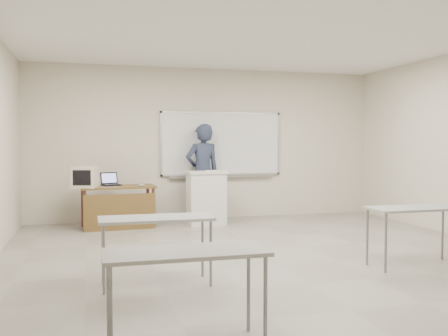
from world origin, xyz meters
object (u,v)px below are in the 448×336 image
object	(u,v)px
instructor_desk	(118,199)
podium	(206,198)
crt_monitor	(86,177)
laptop	(112,182)
mouse	(141,185)
keyboard	(215,171)
presenter	(203,172)
whiteboard	(222,145)

from	to	relation	value
instructor_desk	podium	size ratio (longest dim) A/B	1.31
podium	crt_monitor	distance (m)	2.19
podium	laptop	size ratio (longest dim) A/B	3.14
instructor_desk	laptop	xyz separation A→B (m)	(-0.10, 0.26, 0.28)
podium	mouse	xyz separation A→B (m)	(-1.20, -0.10, 0.27)
instructor_desk	crt_monitor	world-z (taller)	crt_monitor
keyboard	presenter	distance (m)	0.65
whiteboard	crt_monitor	world-z (taller)	whiteboard
instructor_desk	laptop	distance (m)	0.40
whiteboard	keyboard	xyz separation A→B (m)	(-0.35, -0.89, -0.48)
crt_monitor	presenter	distance (m)	2.27
keyboard	presenter	size ratio (longest dim) A/B	0.22
laptop	crt_monitor	bearing A→B (deg)	-165.18
instructor_desk	keyboard	size ratio (longest dim) A/B	3.13
instructor_desk	whiteboard	bearing A→B (deg)	16.04
instructor_desk	presenter	distance (m)	1.78
laptop	podium	bearing A→B (deg)	-25.50
keyboard	instructor_desk	bearing A→B (deg)	175.80
podium	laptop	world-z (taller)	podium
whiteboard	mouse	size ratio (longest dim) A/B	24.19
whiteboard	presenter	distance (m)	0.74
crt_monitor	instructor_desk	bearing A→B (deg)	15.83
laptop	instructor_desk	bearing A→B (deg)	-86.24
presenter	instructor_desk	bearing A→B (deg)	7.43
mouse	podium	bearing A→B (deg)	22.04
podium	presenter	bearing A→B (deg)	83.19
whiteboard	mouse	distance (m)	2.04
keyboard	mouse	bearing A→B (deg)	178.56
presenter	podium	bearing A→B (deg)	74.17
mouse	crt_monitor	bearing A→B (deg)	-167.26
podium	presenter	distance (m)	0.69
whiteboard	podium	xyz separation A→B (m)	(-0.50, -0.77, -0.98)
laptop	presenter	xyz separation A→B (m)	(1.75, 0.27, 0.14)
instructor_desk	podium	bearing A→B (deg)	-3.94
keyboard	crt_monitor	bearing A→B (deg)	177.03
crt_monitor	whiteboard	bearing A→B (deg)	30.91
instructor_desk	mouse	size ratio (longest dim) A/B	12.69
crt_monitor	mouse	distance (m)	0.97
podium	mouse	world-z (taller)	podium
laptop	mouse	size ratio (longest dim) A/B	3.08
mouse	keyboard	xyz separation A→B (m)	(1.35, -0.02, 0.23)
mouse	presenter	distance (m)	1.41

